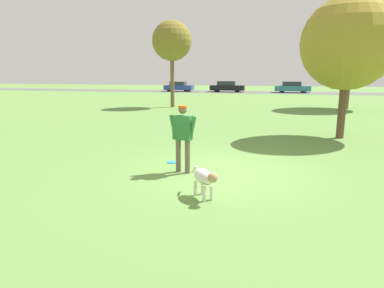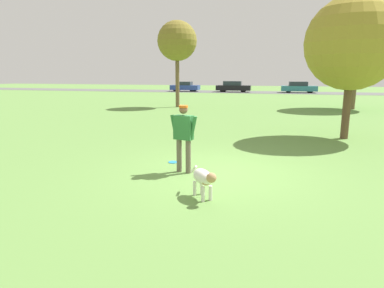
# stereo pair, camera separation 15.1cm
# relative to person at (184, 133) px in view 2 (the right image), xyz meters

# --- Properties ---
(ground_plane) EXTENTS (120.00, 120.00, 0.00)m
(ground_plane) POSITION_rel_person_xyz_m (0.77, 0.21, -0.99)
(ground_plane) COLOR #608C42
(far_road_strip) EXTENTS (120.00, 6.00, 0.01)m
(far_road_strip) POSITION_rel_person_xyz_m (0.77, 37.04, -0.98)
(far_road_strip) COLOR #5B5B59
(far_road_strip) RESTS_ON ground_plane
(person) EXTENTS (0.73, 0.31, 1.66)m
(person) POSITION_rel_person_xyz_m (0.00, 0.00, 0.00)
(person) COLOR #665B4C
(person) RESTS_ON ground_plane
(dog) EXTENTS (0.72, 0.85, 0.61)m
(dog) POSITION_rel_person_xyz_m (0.88, -1.64, -0.57)
(dog) COLOR silver
(dog) RESTS_ON ground_plane
(frisbee) EXTENTS (0.25, 0.25, 0.02)m
(frisbee) POSITION_rel_person_xyz_m (-0.55, 0.83, -0.98)
(frisbee) COLOR #268CE5
(frisbee) RESTS_ON ground_plane
(tree_far_left) EXTENTS (2.78, 2.78, 6.02)m
(tree_far_left) POSITION_rel_person_xyz_m (-5.12, 15.94, 3.61)
(tree_far_left) COLOR brown
(tree_far_left) RESTS_ON ground_plane
(tree_near_right) EXTENTS (3.34, 3.34, 5.13)m
(tree_near_right) POSITION_rel_person_xyz_m (4.57, 5.86, 2.45)
(tree_near_right) COLOR brown
(tree_near_right) RESTS_ON ground_plane
(tree_far_right) EXTENTS (4.48, 4.48, 6.31)m
(tree_far_right) POSITION_rel_person_xyz_m (6.77, 17.50, 3.06)
(tree_far_right) COLOR brown
(tree_far_right) RESTS_ON ground_plane
(parked_car_blue) EXTENTS (3.85, 1.87, 1.30)m
(parked_car_blue) POSITION_rel_person_xyz_m (-10.58, 36.73, -0.34)
(parked_car_blue) COLOR #284293
(parked_car_blue) RESTS_ON ground_plane
(parked_car_black) EXTENTS (4.45, 1.96, 1.40)m
(parked_car_black) POSITION_rel_person_xyz_m (-4.09, 36.87, -0.30)
(parked_car_black) COLOR black
(parked_car_black) RESTS_ON ground_plane
(parked_car_teal) EXTENTS (4.37, 2.00, 1.38)m
(parked_car_teal) POSITION_rel_person_xyz_m (4.04, 37.23, -0.31)
(parked_car_teal) COLOR teal
(parked_car_teal) RESTS_ON ground_plane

